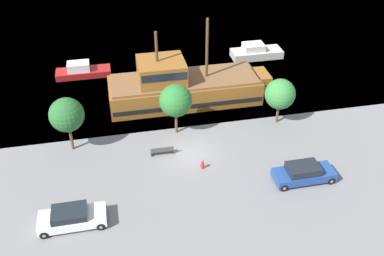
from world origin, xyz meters
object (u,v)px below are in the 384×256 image
at_px(pirate_ship, 182,86).
at_px(fire_hydrant, 202,165).
at_px(moored_boat_dockside, 82,71).
at_px(bench_promenade_east, 162,150).
at_px(parked_car_curb_front, 72,217).
at_px(parked_car_curb_mid, 304,173).
at_px(moored_boat_outer, 256,52).

distance_m(pirate_ship, fire_hydrant, 11.18).
relative_size(moored_boat_dockside, bench_promenade_east, 3.09).
xyz_separation_m(fire_hydrant, bench_promenade_east, (-2.98, 2.51, 0.04)).
bearing_deg(parked_car_curb_front, fire_hydrant, 21.74).
relative_size(pirate_ship, parked_car_curb_mid, 3.42).
relative_size(moored_boat_dockside, parked_car_curb_mid, 1.26).
bearing_deg(fire_hydrant, pirate_ship, 87.96).
bearing_deg(parked_car_curb_front, parked_car_curb_mid, 3.47).
height_order(moored_boat_outer, parked_car_curb_mid, moored_boat_outer).
relative_size(moored_boat_outer, parked_car_curb_mid, 1.28).
relative_size(pirate_ship, bench_promenade_east, 8.36).
distance_m(moored_boat_outer, parked_car_curb_front, 32.05).
height_order(moored_boat_outer, fire_hydrant, moored_boat_outer).
bearing_deg(pirate_ship, bench_promenade_east, -111.46).
distance_m(pirate_ship, parked_car_curb_front, 18.67).
xyz_separation_m(pirate_ship, fire_hydrant, (-0.40, -11.10, -1.28)).
distance_m(parked_car_curb_front, parked_car_curb_mid, 17.89).
distance_m(fire_hydrant, bench_promenade_east, 3.90).
xyz_separation_m(moored_boat_dockside, parked_car_curb_mid, (17.25, -21.94, 0.15)).
bearing_deg(bench_promenade_east, moored_boat_outer, 50.20).
bearing_deg(parked_car_curb_front, moored_boat_outer, 47.66).
bearing_deg(pirate_ship, moored_boat_dockside, 142.46).
distance_m(parked_car_curb_mid, bench_promenade_east, 11.87).
xyz_separation_m(moored_boat_dockside, fire_hydrant, (9.75, -18.89, -0.19)).
distance_m(pirate_ship, parked_car_curb_mid, 15.86).
relative_size(parked_car_curb_mid, bench_promenade_east, 2.45).
distance_m(moored_boat_outer, fire_hydrant, 22.55).
bearing_deg(parked_car_curb_mid, parked_car_curb_front, -176.53).
height_order(parked_car_curb_mid, fire_hydrant, parked_car_curb_mid).
distance_m(pirate_ship, moored_boat_outer, 13.78).
bearing_deg(parked_car_curb_mid, bench_promenade_east, 152.06).
distance_m(pirate_ship, moored_boat_dockside, 12.84).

